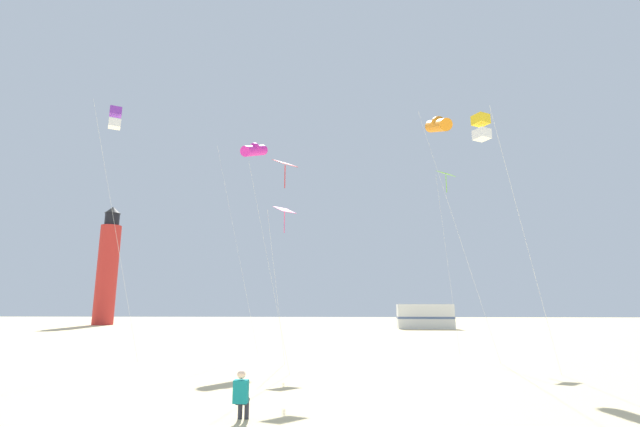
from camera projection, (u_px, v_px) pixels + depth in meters
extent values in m
cube|color=#147F84|center=(241.00, 391.00, 10.56)|extent=(0.34, 0.22, 0.52)
sphere|color=beige|center=(241.00, 374.00, 10.64)|extent=(0.20, 0.20, 0.20)
cylinder|color=#2D2D38|center=(246.00, 401.00, 10.68)|extent=(0.13, 0.36, 0.13)
cylinder|color=#2D2D38|center=(247.00, 410.00, 10.79)|extent=(0.11, 0.11, 0.42)
cylinder|color=#2D2D38|center=(239.00, 401.00, 10.69)|extent=(0.13, 0.36, 0.13)
cylinder|color=#2D2D38|center=(240.00, 410.00, 10.80)|extent=(0.11, 0.11, 0.42)
cylinder|color=silver|center=(276.00, 283.00, 21.84)|extent=(1.11, 0.63, 7.47)
cube|color=#E54C8C|center=(285.00, 210.00, 23.10)|extent=(1.22, 1.22, 0.40)
cylinder|color=#E54C8C|center=(284.00, 222.00, 22.97)|extent=(0.04, 0.04, 1.10)
cylinder|color=silver|center=(447.00, 259.00, 26.19)|extent=(0.70, 0.58, 10.58)
cube|color=#72D12D|center=(446.00, 174.00, 27.57)|extent=(1.22, 1.22, 0.40)
cylinder|color=#72D12D|center=(446.00, 184.00, 27.44)|extent=(0.04, 0.04, 1.10)
cylinder|color=silver|center=(525.00, 239.00, 17.71)|extent=(2.60, 1.94, 10.46)
cube|color=yellow|center=(481.00, 120.00, 20.14)|extent=(0.82, 0.82, 0.44)
cube|color=white|center=(482.00, 135.00, 20.00)|extent=(0.82, 0.82, 0.44)
cylinder|color=silver|center=(268.00, 259.00, 19.16)|extent=(2.17, 1.10, 9.20)
cube|color=red|center=(285.00, 163.00, 21.11)|extent=(1.22, 1.22, 0.40)
cylinder|color=red|center=(285.00, 177.00, 20.98)|extent=(0.04, 0.04, 1.10)
cylinder|color=silver|center=(236.00, 243.00, 26.84)|extent=(3.21, 1.19, 12.66)
cylinder|color=#D826A5|center=(254.00, 151.00, 29.64)|extent=(1.52, 2.58, 1.48)
sphere|color=#D826A5|center=(254.00, 148.00, 29.67)|extent=(0.76, 0.76, 0.76)
cylinder|color=silver|center=(115.00, 229.00, 22.02)|extent=(2.23, 2.35, 12.65)
cube|color=purple|center=(116.00, 112.00, 24.50)|extent=(0.82, 0.82, 0.44)
cube|color=white|center=(115.00, 124.00, 24.36)|extent=(0.82, 0.82, 0.44)
cylinder|color=silver|center=(457.00, 231.00, 22.02)|extent=(3.39, 0.56, 12.44)
cylinder|color=orange|center=(438.00, 125.00, 24.94)|extent=(1.09, 2.57, 1.48)
sphere|color=orange|center=(438.00, 123.00, 24.97)|extent=(0.76, 0.76, 0.76)
cylinder|color=red|center=(107.00, 274.00, 63.87)|extent=(2.80, 2.80, 14.00)
cylinder|color=black|center=(112.00, 220.00, 65.45)|extent=(2.00, 2.00, 1.80)
cone|color=black|center=(113.00, 210.00, 65.73)|extent=(2.20, 2.20, 1.00)
cube|color=white|center=(425.00, 316.00, 52.47)|extent=(6.46, 2.46, 2.80)
cube|color=#4C608C|center=(425.00, 318.00, 52.44)|extent=(6.50, 2.50, 0.24)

